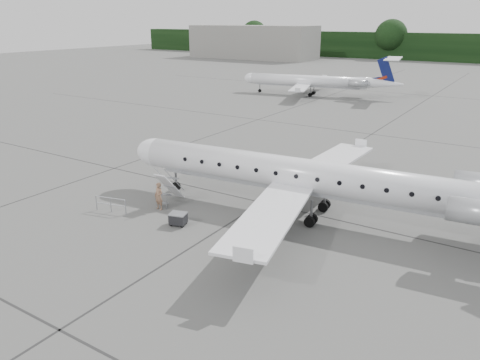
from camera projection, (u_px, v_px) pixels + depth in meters
The scene contains 8 objects.
ground at pixel (308, 245), 26.11m from camera, with size 320.00×320.00×0.00m, color #595957.
terminal_building at pixel (253, 42), 147.70m from camera, with size 40.00×14.00×10.00m, color slate.
main_regional_jet at pixel (305, 159), 28.97m from camera, with size 29.08×20.94×7.46m, color white, non-canonical shape.
airstair at pixel (170, 187), 31.72m from camera, with size 0.85×2.24×2.34m, color white, non-canonical shape.
passenger at pixel (159, 196), 30.73m from camera, with size 0.67×0.44×1.85m, color #90694E.
safety_railing at pixel (111, 205), 30.39m from camera, with size 2.20×0.08×1.00m, color gray, non-canonical shape.
baggage_cart at pixel (178, 219), 28.53m from camera, with size 0.97×0.78×0.84m, color black, non-canonical shape.
bg_regional_left at pixel (308, 75), 76.31m from camera, with size 24.61×17.72×6.46m, color white, non-canonical shape.
Camera 1 is at (9.44, -21.84, 11.98)m, focal length 35.00 mm.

